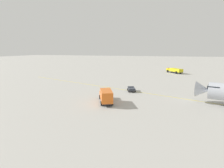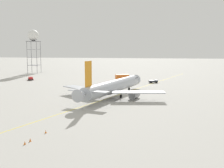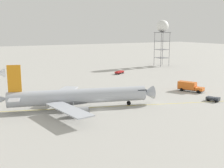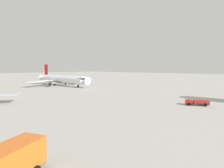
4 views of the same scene
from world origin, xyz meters
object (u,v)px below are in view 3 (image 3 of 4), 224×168
object	(u,v)px
ops_pickup_truck	(119,72)
baggage_truck_truck	(213,99)
catering_truck_truck	(189,86)
airliner_main	(77,97)
radar_tower	(163,28)

from	to	relation	value
ops_pickup_truck	baggage_truck_truck	size ratio (longest dim) A/B	1.39
ops_pickup_truck	catering_truck_truck	world-z (taller)	catering_truck_truck
ops_pickup_truck	baggage_truck_truck	world-z (taller)	ops_pickup_truck
airliner_main	catering_truck_truck	xyz separation A→B (m)	(40.02, 1.08, -1.25)
catering_truck_truck	radar_tower	size ratio (longest dim) A/B	0.35
airliner_main	radar_tower	world-z (taller)	radar_tower
ops_pickup_truck	radar_tower	size ratio (longest dim) A/B	0.22
airliner_main	catering_truck_truck	bearing A→B (deg)	17.57
airliner_main	ops_pickup_truck	xyz separation A→B (m)	(39.06, 44.25, -2.11)
catering_truck_truck	baggage_truck_truck	xyz separation A→B (m)	(-3.58, -13.12, -0.96)
catering_truck_truck	baggage_truck_truck	world-z (taller)	catering_truck_truck
radar_tower	catering_truck_truck	bearing A→B (deg)	-121.13
airliner_main	radar_tower	bearing A→B (deg)	53.90
baggage_truck_truck	radar_tower	bearing A→B (deg)	131.89
airliner_main	radar_tower	size ratio (longest dim) A/B	1.63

